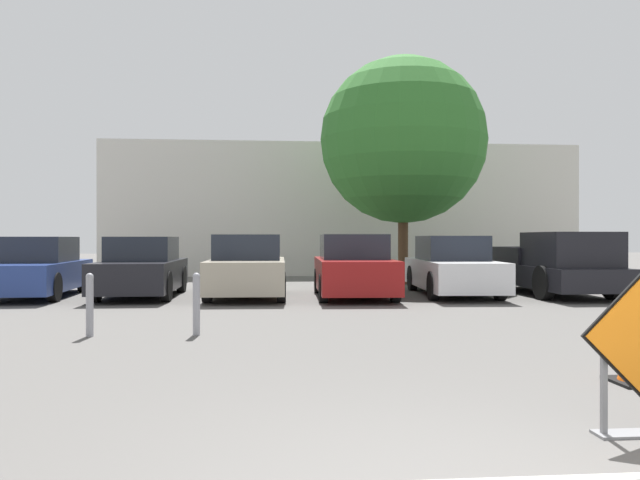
{
  "coord_description": "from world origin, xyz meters",
  "views": [
    {
      "loc": [
        -1.11,
        -3.28,
        1.48
      ],
      "look_at": [
        0.36,
        13.43,
        1.43
      ],
      "focal_mm": 35.0,
      "sensor_mm": 36.0,
      "label": 1
    }
  ],
  "objects_px": {
    "parked_car_nearest": "(36,269)",
    "bollard_second": "(90,303)",
    "parked_car_third": "(247,268)",
    "pickup_truck": "(555,267)",
    "parked_car_second": "(142,269)",
    "parked_car_fourth": "(354,268)",
    "parked_car_fifth": "(452,268)",
    "bollard_nearest": "(196,302)",
    "traffic_cone_second": "(638,352)"
  },
  "relations": [
    {
      "from": "pickup_truck",
      "to": "parked_car_second",
      "type": "bearing_deg",
      "value": -1.8
    },
    {
      "from": "traffic_cone_second",
      "to": "parked_car_second",
      "type": "bearing_deg",
      "value": 124.57
    },
    {
      "from": "parked_car_third",
      "to": "parked_car_fourth",
      "type": "relative_size",
      "value": 0.98
    },
    {
      "from": "parked_car_fourth",
      "to": "pickup_truck",
      "type": "relative_size",
      "value": 0.78
    },
    {
      "from": "parked_car_third",
      "to": "bollard_nearest",
      "type": "height_order",
      "value": "parked_car_third"
    },
    {
      "from": "pickup_truck",
      "to": "bollard_nearest",
      "type": "relative_size",
      "value": 5.58
    },
    {
      "from": "parked_car_fourth",
      "to": "parked_car_fifth",
      "type": "distance_m",
      "value": 2.68
    },
    {
      "from": "parked_car_second",
      "to": "pickup_truck",
      "type": "height_order",
      "value": "pickup_truck"
    },
    {
      "from": "parked_car_second",
      "to": "parked_car_fourth",
      "type": "height_order",
      "value": "parked_car_fourth"
    },
    {
      "from": "parked_car_second",
      "to": "pickup_truck",
      "type": "bearing_deg",
      "value": 177.75
    },
    {
      "from": "parked_car_third",
      "to": "bollard_second",
      "type": "bearing_deg",
      "value": 71.29
    },
    {
      "from": "parked_car_fourth",
      "to": "bollard_nearest",
      "type": "distance_m",
      "value": 6.67
    },
    {
      "from": "parked_car_fifth",
      "to": "pickup_truck",
      "type": "height_order",
      "value": "pickup_truck"
    },
    {
      "from": "parked_car_fifth",
      "to": "pickup_truck",
      "type": "relative_size",
      "value": 0.9
    },
    {
      "from": "parked_car_third",
      "to": "pickup_truck",
      "type": "height_order",
      "value": "pickup_truck"
    },
    {
      "from": "traffic_cone_second",
      "to": "parked_car_nearest",
      "type": "distance_m",
      "value": 13.95
    },
    {
      "from": "parked_car_fifth",
      "to": "traffic_cone_second",
      "type": "bearing_deg",
      "value": 87.43
    },
    {
      "from": "parked_car_nearest",
      "to": "parked_car_fifth",
      "type": "relative_size",
      "value": 0.95
    },
    {
      "from": "parked_car_second",
      "to": "parked_car_fifth",
      "type": "relative_size",
      "value": 0.87
    },
    {
      "from": "bollard_second",
      "to": "parked_car_fifth",
      "type": "bearing_deg",
      "value": 39.87
    },
    {
      "from": "traffic_cone_second",
      "to": "parked_car_third",
      "type": "distance_m",
      "value": 10.45
    },
    {
      "from": "parked_car_nearest",
      "to": "bollard_second",
      "type": "xyz_separation_m",
      "value": [
        3.11,
        -6.62,
        -0.19
      ]
    },
    {
      "from": "parked_car_fourth",
      "to": "bollard_nearest",
      "type": "relative_size",
      "value": 4.36
    },
    {
      "from": "bollard_nearest",
      "to": "bollard_second",
      "type": "bearing_deg",
      "value": -180.0
    },
    {
      "from": "parked_car_second",
      "to": "parked_car_third",
      "type": "xyz_separation_m",
      "value": [
        2.65,
        -0.41,
        0.02
      ]
    },
    {
      "from": "traffic_cone_second",
      "to": "bollard_second",
      "type": "bearing_deg",
      "value": 150.86
    },
    {
      "from": "parked_car_second",
      "to": "parked_car_fifth",
      "type": "distance_m",
      "value": 7.94
    },
    {
      "from": "parked_car_fourth",
      "to": "bollard_second",
      "type": "distance_m",
      "value": 7.57
    },
    {
      "from": "pickup_truck",
      "to": "bollard_nearest",
      "type": "bearing_deg",
      "value": 35.49
    },
    {
      "from": "bollard_nearest",
      "to": "traffic_cone_second",
      "type": "bearing_deg",
      "value": -36.51
    },
    {
      "from": "parked_car_nearest",
      "to": "pickup_truck",
      "type": "xyz_separation_m",
      "value": [
        13.23,
        -0.67,
        0.04
      ]
    },
    {
      "from": "parked_car_third",
      "to": "parked_car_fifth",
      "type": "xyz_separation_m",
      "value": [
        5.29,
        0.26,
        -0.01
      ]
    },
    {
      "from": "parked_car_nearest",
      "to": "pickup_truck",
      "type": "height_order",
      "value": "pickup_truck"
    },
    {
      "from": "parked_car_second",
      "to": "bollard_second",
      "type": "height_order",
      "value": "parked_car_second"
    },
    {
      "from": "parked_car_second",
      "to": "bollard_second",
      "type": "bearing_deg",
      "value": 94.31
    },
    {
      "from": "parked_car_second",
      "to": "parked_car_third",
      "type": "relative_size",
      "value": 1.02
    },
    {
      "from": "bollard_second",
      "to": "parked_car_fourth",
      "type": "bearing_deg",
      "value": 50.33
    },
    {
      "from": "parked_car_fifth",
      "to": "bollard_nearest",
      "type": "xyz_separation_m",
      "value": [
        -5.9,
        -6.25,
        -0.21
      ]
    },
    {
      "from": "traffic_cone_second",
      "to": "parked_car_fourth",
      "type": "distance_m",
      "value": 9.54
    },
    {
      "from": "parked_car_nearest",
      "to": "bollard_second",
      "type": "relative_size",
      "value": 4.73
    },
    {
      "from": "parked_car_fourth",
      "to": "parked_car_fifth",
      "type": "relative_size",
      "value": 0.87
    },
    {
      "from": "parked_car_fifth",
      "to": "bollard_nearest",
      "type": "relative_size",
      "value": 5.01
    },
    {
      "from": "parked_car_fifth",
      "to": "pickup_truck",
      "type": "distance_m",
      "value": 2.66
    },
    {
      "from": "parked_car_second",
      "to": "parked_car_fifth",
      "type": "height_order",
      "value": "parked_car_fifth"
    },
    {
      "from": "parked_car_second",
      "to": "pickup_truck",
      "type": "distance_m",
      "value": 10.59
    },
    {
      "from": "pickup_truck",
      "to": "bollard_second",
      "type": "bearing_deg",
      "value": 31.08
    },
    {
      "from": "parked_car_second",
      "to": "bollard_nearest",
      "type": "distance_m",
      "value": 6.72
    },
    {
      "from": "parked_car_second",
      "to": "bollard_nearest",
      "type": "relative_size",
      "value": 4.36
    },
    {
      "from": "parked_car_nearest",
      "to": "bollard_second",
      "type": "height_order",
      "value": "parked_car_nearest"
    },
    {
      "from": "parked_car_third",
      "to": "pickup_truck",
      "type": "xyz_separation_m",
      "value": [
        7.93,
        -0.03,
        0.02
      ]
    }
  ]
}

